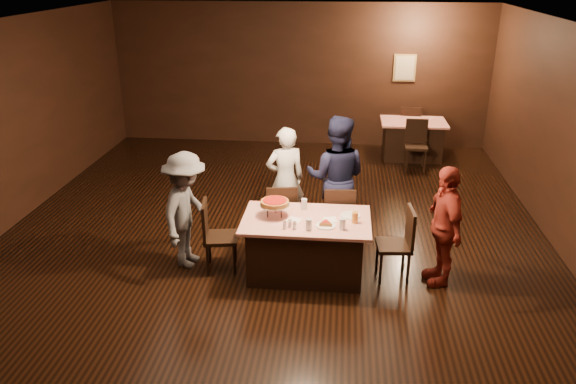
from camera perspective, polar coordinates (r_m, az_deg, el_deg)
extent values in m
plane|color=black|center=(8.00, -1.83, -5.56)|extent=(10.00, 10.00, 0.00)
cube|color=silver|center=(7.11, -2.14, 16.35)|extent=(8.00, 10.00, 0.04)
cube|color=black|center=(12.25, 1.18, 11.77)|extent=(8.00, 0.04, 3.00)
cube|color=tan|center=(12.21, 11.77, 12.24)|extent=(0.46, 0.03, 0.56)
cube|color=beige|center=(12.19, 11.78, 12.22)|extent=(0.38, 0.01, 0.48)
cube|color=#AD1D0B|center=(7.18, 1.83, -5.53)|extent=(1.60, 1.00, 0.77)
cube|color=red|center=(11.78, 12.50, 5.24)|extent=(1.30, 0.90, 0.77)
cube|color=black|center=(7.84, -0.69, -2.27)|extent=(0.49, 0.49, 0.95)
cube|color=black|center=(7.80, 5.17, -2.51)|extent=(0.44, 0.44, 0.95)
cube|color=black|center=(7.28, -6.85, -4.46)|extent=(0.48, 0.48, 0.95)
cube|color=black|center=(7.16, 10.69, -5.22)|extent=(0.45, 0.45, 0.95)
cube|color=black|center=(11.09, 12.90, 4.63)|extent=(0.43, 0.43, 0.95)
cube|color=black|center=(12.33, 12.25, 6.45)|extent=(0.45, 0.45, 0.95)
imported|color=white|center=(8.23, -0.28, 1.31)|extent=(0.67, 0.56, 1.58)
imported|color=black|center=(7.99, 4.92, 1.45)|extent=(0.96, 0.79, 1.81)
imported|color=#5A5B60|center=(7.35, -10.29, -1.83)|extent=(0.72, 1.08, 1.55)
imported|color=#A22F23|center=(7.09, 15.56, -3.31)|extent=(0.54, 0.96, 1.54)
cylinder|color=black|center=(7.15, -1.24, -1.56)|extent=(0.01, 0.01, 0.15)
cylinder|color=black|center=(7.02, -2.09, -2.02)|extent=(0.01, 0.01, 0.15)
cylinder|color=black|center=(7.00, -0.68, -2.08)|extent=(0.01, 0.01, 0.15)
cylinder|color=silver|center=(7.02, -1.34, -1.29)|extent=(0.38, 0.38, 0.01)
cylinder|color=#B27233|center=(7.01, -1.35, -1.07)|extent=(0.35, 0.35, 0.05)
cylinder|color=#A5140C|center=(7.00, -1.35, -0.85)|extent=(0.30, 0.30, 0.01)
cylinder|color=white|center=(6.83, 3.86, -3.41)|extent=(0.25, 0.25, 0.01)
cylinder|color=#B27233|center=(6.82, 3.86, -3.20)|extent=(0.18, 0.18, 0.04)
cylinder|color=#A5140C|center=(6.81, 3.87, -3.03)|extent=(0.14, 0.14, 0.01)
cylinder|color=white|center=(7.13, 6.37, -2.36)|extent=(0.25, 0.25, 0.01)
cylinder|color=silver|center=(6.70, 2.12, -3.30)|extent=(0.08, 0.08, 0.14)
cylinder|color=silver|center=(6.74, 5.55, -3.25)|extent=(0.08, 0.08, 0.14)
cylinder|color=#BF7F26|center=(6.92, 6.81, -2.59)|extent=(0.08, 0.08, 0.14)
cylinder|color=silver|center=(7.26, 1.65, -1.23)|extent=(0.08, 0.08, 0.14)
cylinder|color=silver|center=(6.78, 0.20, -3.27)|extent=(0.04, 0.04, 0.08)
cylinder|color=silver|center=(6.76, 0.20, -2.92)|extent=(0.05, 0.05, 0.02)
cylinder|color=silver|center=(6.73, 0.67, -3.47)|extent=(0.04, 0.04, 0.08)
cylinder|color=silver|center=(6.71, 0.67, -3.13)|extent=(0.05, 0.05, 0.02)
cylinder|color=silver|center=(6.74, -0.35, -3.43)|extent=(0.04, 0.04, 0.08)
cylinder|color=silver|center=(6.72, -0.35, -3.08)|extent=(0.05, 0.05, 0.02)
cube|color=white|center=(7.00, 4.32, -2.82)|extent=(0.19, 0.19, 0.01)
cube|color=white|center=(6.97, 0.61, -2.85)|extent=(0.21, 0.21, 0.01)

